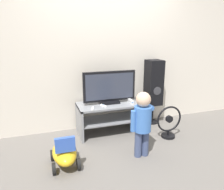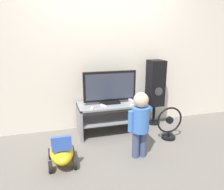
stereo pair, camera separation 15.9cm
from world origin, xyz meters
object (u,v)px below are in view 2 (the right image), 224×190
Objects in this scene: ride_on_toy at (62,151)px; game_console at (131,101)px; remote_primary at (92,108)px; speaker_tower at (155,84)px; remote_secondary at (103,105)px; television at (110,88)px; child at (140,120)px; floor_fan at (169,125)px.

game_console is at bearing 29.68° from ride_on_toy.
remote_primary is 0.24× the size of ride_on_toy.
speaker_tower is (1.20, 0.34, 0.22)m from remote_primary.
game_console reaches higher than remote_primary.
speaker_tower reaches higher than remote_secondary.
ride_on_toy is (-0.83, -0.76, -0.59)m from television.
remote_primary is 0.12× the size of speaker_tower.
remote_secondary is 0.79m from child.
remote_primary is 0.81m from child.
remote_secondary is at bearing -166.13° from speaker_tower.
television is at bearing 42.43° from ride_on_toy.
remote_primary is 0.81m from ride_on_toy.
game_console is 1.39m from ride_on_toy.
game_console is 0.13× the size of speaker_tower.
game_console is 0.47m from remote_secondary.
game_console is at bearing 3.06° from remote_secondary.
child is (0.31, -0.73, 0.01)m from remote_secondary.
remote_primary is 0.15× the size of child.
television is 6.41× the size of remote_primary.
speaker_tower reaches higher than floor_fan.
floor_fan is at bearing -94.22° from speaker_tower.
ride_on_toy is (-1.16, -0.66, -0.36)m from game_console.
remote_primary is at bearing -164.15° from speaker_tower.
child is 1.22m from speaker_tower.
speaker_tower is at bearing 85.78° from floor_fan.
game_console is 0.17× the size of child.
speaker_tower is at bearing 8.20° from television.
floor_fan is 1.67m from ride_on_toy.
remote_secondary is at bearing -138.78° from television.
speaker_tower is 1.99m from ride_on_toy.
game_console is 1.16× the size of remote_secondary.
game_console is at bearing 10.01° from remote_primary.
remote_primary is at bearing 166.20° from floor_fan.
television is 0.41m from game_console.
child is (0.17, -0.85, -0.23)m from television.
television is 0.87m from speaker_tower.
speaker_tower is (0.86, 0.12, -0.02)m from television.
remote_primary is 1.27m from speaker_tower.
speaker_tower reaches higher than game_console.
game_console reaches higher than floor_fan.
remote_primary is at bearing 128.50° from child.
television is 1.66× the size of floor_fan.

